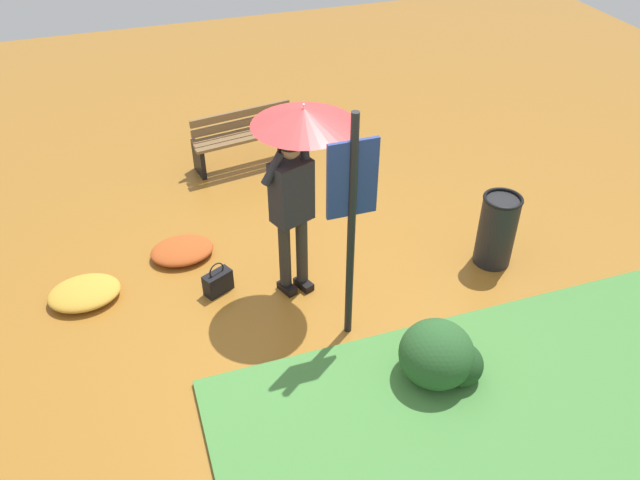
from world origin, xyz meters
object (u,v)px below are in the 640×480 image
(handbag, at_px, (218,282))
(person_with_umbrella, at_px, (298,155))
(trash_bin, at_px, (497,230))
(info_sign_post, at_px, (352,205))
(park_bench, at_px, (245,138))

(handbag, bearing_deg, person_with_umbrella, -11.20)
(trash_bin, bearing_deg, handbag, 171.23)
(person_with_umbrella, distance_m, info_sign_post, 0.82)
(info_sign_post, relative_size, park_bench, 1.64)
(person_with_umbrella, relative_size, trash_bin, 2.45)
(info_sign_post, height_order, trash_bin, info_sign_post)
(person_with_umbrella, xyz_separation_m, info_sign_post, (0.23, -0.78, -0.11))
(person_with_umbrella, relative_size, handbag, 5.53)
(handbag, xyz_separation_m, trash_bin, (2.95, -0.45, 0.29))
(handbag, xyz_separation_m, park_bench, (0.88, 2.46, 0.28))
(info_sign_post, distance_m, trash_bin, 2.19)
(park_bench, distance_m, trash_bin, 3.57)
(info_sign_post, xyz_separation_m, handbag, (-1.07, 0.95, -1.32))
(park_bench, xyz_separation_m, trash_bin, (2.07, -2.91, 0.02))
(park_bench, bearing_deg, handbag, -109.71)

